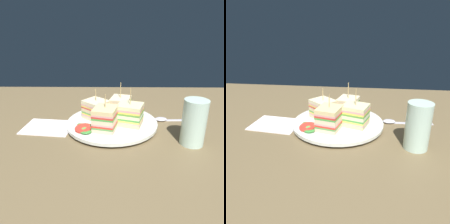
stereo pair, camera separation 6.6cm
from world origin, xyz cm
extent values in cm
cube|color=brown|center=(0.00, 0.00, -0.90)|extent=(123.05, 85.88, 1.80)
cylinder|color=silver|center=(0.00, 0.00, 0.37)|extent=(16.55, 16.55, 0.75)
cylinder|color=white|center=(0.00, 0.00, 1.20)|extent=(26.70, 26.70, 0.91)
cube|color=beige|center=(4.84, -2.47, 2.17)|extent=(8.94, 8.84, 1.03)
cube|color=#B2844C|center=(2.32, -0.31, 2.17)|extent=(3.92, 4.53, 1.03)
cube|color=pink|center=(4.84, -2.47, 2.90)|extent=(8.94, 8.84, 0.43)
cube|color=#F7DB48|center=(4.84, -2.47, 3.33)|extent=(8.94, 8.84, 0.43)
cube|color=#5FA248|center=(4.84, -2.47, 3.76)|extent=(8.94, 8.84, 0.43)
cube|color=beige|center=(4.84, -2.47, 4.49)|extent=(8.94, 8.84, 1.03)
cube|color=#B2844C|center=(2.32, -0.31, 4.49)|extent=(3.92, 4.53, 1.03)
cube|color=red|center=(4.84, -2.47, 5.22)|extent=(8.94, 8.84, 0.43)
cube|color=#ECD44E|center=(4.84, -2.47, 5.64)|extent=(8.94, 8.84, 0.43)
cube|color=pink|center=(4.84, -2.47, 6.07)|extent=(8.94, 8.84, 0.43)
cube|color=beige|center=(4.84, -2.47, 6.80)|extent=(8.94, 8.84, 1.03)
cylinder|color=tan|center=(4.84, -2.47, 9.11)|extent=(0.24, 0.24, 3.59)
cube|color=beige|center=(1.72, 5.15, 2.21)|extent=(7.31, 7.98, 1.10)
cube|color=#9E7242|center=(0.92, 1.93, 2.21)|extent=(5.64, 1.64, 1.10)
cube|color=#509147|center=(1.72, 5.15, 3.01)|extent=(7.31, 7.98, 0.50)
cube|color=red|center=(1.72, 5.15, 3.51)|extent=(7.31, 7.98, 0.50)
cube|color=pink|center=(1.72, 5.15, 4.02)|extent=(7.31, 7.98, 0.50)
cube|color=beige|center=(1.72, 5.15, 4.82)|extent=(7.31, 7.98, 1.10)
cube|color=#9E7242|center=(0.92, 1.93, 4.82)|extent=(5.64, 1.64, 1.10)
cube|color=green|center=(1.72, 5.15, 5.62)|extent=(7.31, 7.98, 0.50)
cube|color=red|center=(1.72, 5.15, 6.12)|extent=(7.31, 7.98, 0.50)
cube|color=pink|center=(1.72, 5.15, 6.63)|extent=(7.31, 7.98, 0.50)
cube|color=beige|center=(1.72, 5.15, 7.43)|extent=(7.31, 7.98, 1.10)
cylinder|color=tan|center=(1.72, 5.15, 9.84)|extent=(0.24, 0.24, 3.72)
cube|color=#CFC38A|center=(-5.15, 1.75, 2.13)|extent=(8.32, 7.89, 0.95)
cube|color=#9E7242|center=(-1.98, 0.73, 2.13)|extent=(2.09, 5.78, 0.95)
cube|color=#ECA597|center=(-5.15, 1.75, 2.88)|extent=(8.32, 7.89, 0.53)
cube|color=#EBD956|center=(-5.15, 1.75, 3.41)|extent=(8.32, 7.89, 0.53)
cube|color=green|center=(-5.15, 1.75, 3.94)|extent=(8.32, 7.89, 0.53)
cube|color=beige|center=(-5.15, 1.75, 4.69)|extent=(8.32, 7.89, 0.95)
cube|color=#9E7242|center=(-1.98, 0.73, 4.69)|extent=(2.09, 5.78, 0.95)
cube|color=#559937|center=(-5.15, 1.75, 5.43)|extent=(8.32, 7.89, 0.53)
cube|color=#ECCE4C|center=(-5.15, 1.75, 5.96)|extent=(8.32, 7.89, 0.53)
cube|color=pink|center=(-5.15, 1.75, 6.49)|extent=(8.32, 7.89, 0.53)
cube|color=beige|center=(-5.15, 1.75, 7.24)|extent=(8.32, 7.89, 0.95)
cylinder|color=tan|center=(-5.15, 1.75, 10.01)|extent=(0.24, 0.24, 4.59)
cube|color=beige|center=(-2.56, -4.79, 2.23)|extent=(7.15, 7.96, 1.15)
cube|color=#9E7242|center=(-1.74, -1.58, 2.23)|extent=(5.44, 1.63, 1.15)
cube|color=red|center=(-2.56, -4.79, 3.05)|extent=(7.15, 7.96, 0.48)
cube|color=pink|center=(-2.56, -4.79, 3.53)|extent=(7.15, 7.96, 0.48)
cube|color=#D0B68B|center=(-2.56, -4.79, 4.34)|extent=(7.15, 7.96, 1.15)
cube|color=#9E7242|center=(-1.74, -1.58, 4.34)|extent=(5.44, 1.63, 1.15)
cube|color=pink|center=(-2.56, -4.79, 5.16)|extent=(7.15, 7.96, 0.48)
cube|color=#EEC463|center=(-2.56, -4.79, 5.63)|extent=(7.15, 7.96, 0.48)
cube|color=#53A340|center=(-2.56, -4.79, 6.11)|extent=(7.15, 7.96, 0.48)
cube|color=beige|center=(-2.56, -4.79, 6.93)|extent=(7.15, 7.96, 1.15)
cylinder|color=tan|center=(-2.56, -4.79, 9.88)|extent=(0.24, 0.24, 4.75)
cylinder|color=#D9B560|center=(1.10, -2.07, 1.98)|extent=(4.88, 4.86, 0.97)
cylinder|color=#E9D87D|center=(2.18, -1.56, 2.44)|extent=(3.74, 3.75, 0.74)
cylinder|color=#E6C762|center=(-0.28, -0.10, 3.00)|extent=(5.19, 5.13, 1.28)
cylinder|color=#D5B35E|center=(1.57, -1.16, 3.47)|extent=(5.78, 5.71, 1.42)
cylinder|color=#DCB959|center=(1.60, -1.76, 3.66)|extent=(4.70, 4.69, 0.65)
ellipsoid|color=#3B8937|center=(6.82, 7.54, 2.08)|extent=(3.77, 3.63, 0.68)
ellipsoid|color=#4A9342|center=(5.44, 5.04, 2.27)|extent=(2.84, 3.55, 1.23)
ellipsoid|color=#497D30|center=(8.59, 3.97, 2.10)|extent=(3.66, 3.80, 0.77)
ellipsoid|color=#5EAE49|center=(7.16, 5.93, 2.16)|extent=(4.12, 4.06, 1.00)
cylinder|color=red|center=(7.71, 5.93, 2.28)|extent=(4.77, 4.73, 1.27)
cube|color=silver|center=(-22.78, -4.73, 0.12)|extent=(11.81, 1.56, 0.25)
ellipsoid|color=silver|center=(-15.38, -4.50, 0.50)|extent=(3.86, 2.84, 1.00)
cube|color=white|center=(18.95, 1.07, 0.25)|extent=(15.10, 12.12, 0.50)
cylinder|color=silver|center=(-20.56, 9.81, 5.93)|extent=(6.00, 6.00, 11.85)
cylinder|color=white|center=(-20.56, 9.81, 3.07)|extent=(5.52, 5.52, 6.14)
camera|label=1|loc=(-0.87, 61.93, 29.68)|focal=36.74mm
camera|label=2|loc=(-7.41, 61.49, 29.68)|focal=36.74mm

